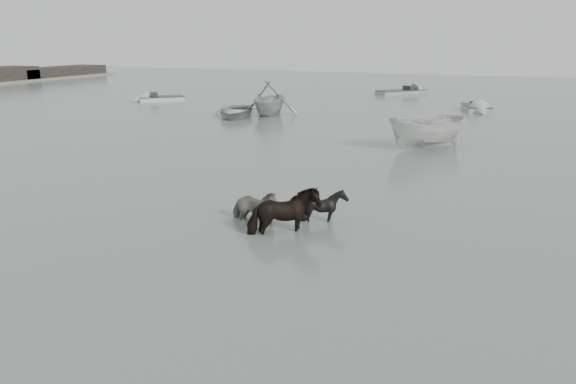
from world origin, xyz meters
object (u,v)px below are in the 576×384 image
Objects in this scene: pony_dark at (285,205)px; pony_black at (325,202)px; rowboat_lead at (235,109)px; pony_pinto at (254,199)px.

pony_dark is 1.61m from pony_black.
pony_dark reaches higher than pony_black.
pony_dark reaches higher than rowboat_lead.
rowboat_lead is at bearing 34.14° from pony_pinto.
pony_pinto is 0.35× the size of rowboat_lead.
pony_black is at bearing -73.49° from rowboat_lead.
rowboat_lead is (-12.18, 20.10, -0.33)m from pony_dark.
pony_dark is 23.50m from rowboat_lead.
pony_pinto reaches higher than rowboat_lead.
pony_black is 0.25× the size of rowboat_lead.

